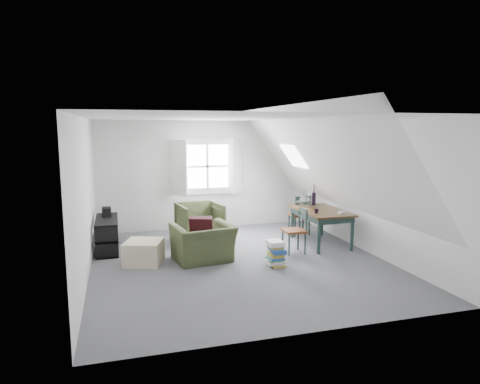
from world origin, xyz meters
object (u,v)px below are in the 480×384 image
object	(u,v)px
dining_table	(321,214)
ottoman	(144,252)
media_shelf	(107,237)
armchair_far	(200,240)
magazine_stack	(276,253)
dining_chair_near	(296,230)
dining_chair_far	(300,214)
armchair_near	(203,261)

from	to	relation	value
dining_table	ottoman	bearing A→B (deg)	-176.13
ottoman	media_shelf	world-z (taller)	media_shelf
media_shelf	armchair_far	bearing A→B (deg)	4.56
magazine_stack	media_shelf	bearing A→B (deg)	148.16
ottoman	dining_chair_near	world-z (taller)	dining_chair_near
armchair_far	magazine_stack	world-z (taller)	magazine_stack
dining_table	dining_chair_near	xyz separation A→B (m)	(-0.73, -0.43, -0.17)
dining_table	media_shelf	size ratio (longest dim) A/B	1.16
ottoman	dining_chair_near	xyz separation A→B (m)	(2.79, -0.11, 0.24)
dining_table	media_shelf	bearing A→B (deg)	169.47
magazine_stack	dining_chair_near	bearing A→B (deg)	45.03
dining_chair_far	armchair_near	bearing A→B (deg)	31.41
armchair_far	dining_chair_far	size ratio (longest dim) A/B	0.99
dining_table	magazine_stack	xyz separation A→B (m)	(-1.36, -1.05, -0.39)
dining_table	dining_chair_far	xyz separation A→B (m)	(-0.09, 0.82, -0.15)
armchair_far	armchair_near	bearing A→B (deg)	-106.88
dining_chair_far	media_shelf	bearing A→B (deg)	5.81
media_shelf	armchair_near	bearing A→B (deg)	-38.25
armchair_near	dining_chair_far	size ratio (longest dim) A/B	1.13
armchair_near	media_shelf	xyz separation A→B (m)	(-1.64, 1.12, 0.28)
armchair_near	ottoman	size ratio (longest dim) A/B	1.66
armchair_near	dining_chair_near	bearing A→B (deg)	171.53
armchair_near	dining_chair_far	bearing A→B (deg)	-161.33
armchair_far	dining_chair_far	bearing A→B (deg)	-11.72
armchair_far	dining_chair_far	distance (m)	2.26
dining_table	magazine_stack	size ratio (longest dim) A/B	3.26
dining_chair_near	magazine_stack	distance (m)	0.91
ottoman	magazine_stack	xyz separation A→B (m)	(2.16, -0.74, 0.01)
armchair_near	magazine_stack	distance (m)	1.32
ottoman	dining_table	world-z (taller)	dining_table
dining_table	dining_chair_far	size ratio (longest dim) A/B	1.59
ottoman	armchair_near	bearing A→B (deg)	-7.17
armchair_near	ottoman	xyz separation A→B (m)	(-1.02, 0.13, 0.20)
armchair_far	media_shelf	bearing A→B (deg)	-179.95
magazine_stack	ottoman	bearing A→B (deg)	161.18
dining_chair_near	magazine_stack	size ratio (longest dim) A/B	1.96
armchair_near	dining_table	xyz separation A→B (m)	(2.50, 0.44, 0.61)
dining_chair_near	armchair_near	bearing A→B (deg)	-81.06
armchair_far	ottoman	world-z (taller)	ottoman
ottoman	armchair_far	bearing A→B (deg)	45.96
dining_chair_far	armchair_far	bearing A→B (deg)	0.42
armchair_near	armchair_far	world-z (taller)	armchair_far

